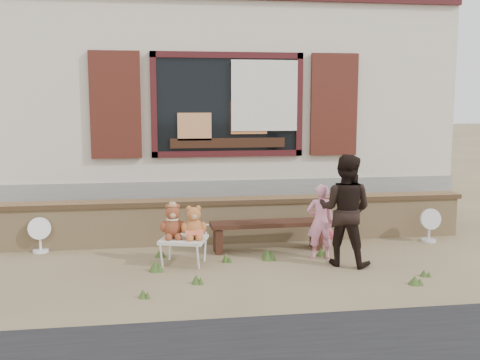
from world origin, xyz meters
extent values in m
plane|color=brown|center=(0.00, 0.00, 0.00)|extent=(80.00, 80.00, 0.00)
cube|color=#BEB299|center=(0.00, 4.50, 2.40)|extent=(8.00, 5.00, 3.20)
cube|color=gray|center=(0.00, 4.50, 0.40)|extent=(8.04, 5.04, 0.80)
cube|color=black|center=(0.00, 1.97, 2.05)|extent=(2.30, 0.04, 1.50)
cube|color=#3D1114|center=(0.00, 1.95, 2.85)|extent=(2.50, 0.08, 0.10)
cube|color=#3D1114|center=(0.00, 1.95, 1.25)|extent=(2.50, 0.08, 0.10)
cube|color=#3D1114|center=(-1.20, 1.95, 2.05)|extent=(0.10, 0.08, 1.70)
cube|color=#3D1114|center=(1.20, 1.95, 2.05)|extent=(0.10, 0.08, 1.70)
cube|color=#3C1510|center=(-1.80, 1.94, 2.05)|extent=(0.80, 0.07, 1.70)
cube|color=#3C1510|center=(1.80, 1.94, 2.05)|extent=(0.80, 0.07, 1.70)
cube|color=silver|center=(0.60, 1.90, 2.20)|extent=(1.10, 0.02, 1.15)
cube|color=black|center=(0.00, 1.94, 1.43)|extent=(1.90, 0.06, 0.16)
cube|color=tan|center=(-0.55, 1.94, 1.70)|extent=(0.55, 0.06, 0.45)
cube|color=#E08447|center=(0.35, 1.94, 1.85)|extent=(0.60, 0.06, 0.55)
cube|color=tan|center=(0.00, 1.00, 0.30)|extent=(7.00, 0.30, 0.60)
cube|color=brown|center=(0.00, 1.00, 0.63)|extent=(7.10, 0.36, 0.07)
cube|color=black|center=(0.38, 0.44, 0.39)|extent=(1.65, 0.38, 0.06)
cube|color=black|center=(-0.34, 0.42, 0.17)|extent=(0.11, 0.31, 0.35)
cube|color=black|center=(1.09, 0.45, 0.17)|extent=(0.11, 0.31, 0.35)
cube|color=silver|center=(-0.85, -0.07, 0.33)|extent=(0.69, 0.65, 0.04)
cylinder|color=silver|center=(-1.14, -0.21, 0.15)|extent=(0.03, 0.03, 0.31)
cylinder|color=silver|center=(-0.68, -0.35, 0.15)|extent=(0.03, 0.03, 0.31)
cylinder|color=silver|center=(-1.01, 0.21, 0.15)|extent=(0.03, 0.03, 0.31)
cylinder|color=silver|center=(-0.55, 0.07, 0.15)|extent=(0.03, 0.03, 0.31)
imported|color=pink|center=(0.99, -0.08, 0.51)|extent=(0.40, 0.28, 1.02)
imported|color=black|center=(1.23, -0.39, 0.72)|extent=(0.89, 0.84, 1.45)
cylinder|color=white|center=(-2.82, 0.80, 0.02)|extent=(0.21, 0.21, 0.04)
cylinder|color=white|center=(-2.82, 0.80, 0.16)|extent=(0.04, 0.04, 0.27)
cylinder|color=white|center=(-2.82, 0.80, 0.35)|extent=(0.32, 0.14, 0.32)
cylinder|color=silver|center=(2.89, 0.55, 0.02)|extent=(0.22, 0.22, 0.04)
cylinder|color=silver|center=(2.89, 0.55, 0.16)|extent=(0.04, 0.04, 0.28)
cylinder|color=silver|center=(2.89, 0.55, 0.36)|extent=(0.32, 0.11, 0.32)
cone|color=#385020|center=(0.30, 0.09, 0.06)|extent=(0.16, 0.16, 0.11)
cone|color=#385020|center=(-0.74, -0.90, 0.06)|extent=(0.12, 0.12, 0.11)
cone|color=#385020|center=(1.78, -1.30, 0.05)|extent=(0.15, 0.15, 0.10)
cone|color=#385020|center=(2.03, -1.03, 0.04)|extent=(0.10, 0.10, 0.08)
cone|color=#385020|center=(0.28, -0.05, 0.06)|extent=(0.17, 0.17, 0.12)
cone|color=#385020|center=(-1.21, -0.34, 0.07)|extent=(0.17, 0.17, 0.14)
cone|color=#385020|center=(-0.29, -0.07, 0.06)|extent=(0.10, 0.10, 0.13)
cone|color=#385020|center=(-1.16, 0.31, 0.05)|extent=(0.13, 0.13, 0.10)
cone|color=#385020|center=(-1.35, -1.28, 0.05)|extent=(0.11, 0.11, 0.10)
cone|color=#385020|center=(1.04, 0.04, 0.05)|extent=(0.14, 0.14, 0.11)
camera|label=1|loc=(-1.17, -7.23, 2.14)|focal=42.00mm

